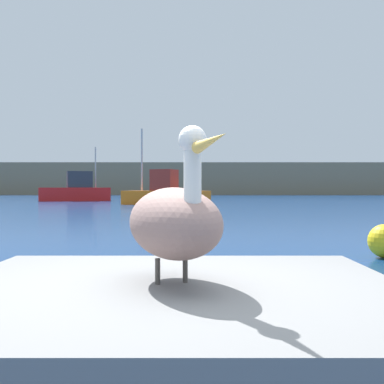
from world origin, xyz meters
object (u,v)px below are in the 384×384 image
(pelican, at_px, (173,221))
(mooring_buoy, at_px, (383,241))
(fishing_boat_red, at_px, (75,190))
(fishing_boat_orange, at_px, (164,193))

(pelican, bearing_deg, mooring_buoy, 129.22)
(fishing_boat_red, xyz_separation_m, fishing_boat_orange, (8.61, -9.57, -0.15))
(pelican, bearing_deg, fishing_boat_orange, 164.28)
(fishing_boat_red, bearing_deg, mooring_buoy, -86.33)
(pelican, xyz_separation_m, mooring_buoy, (3.44, 5.56, -0.74))
(mooring_buoy, bearing_deg, fishing_boat_orange, 101.64)
(pelican, relative_size, fishing_boat_red, 0.19)
(fishing_boat_red, relative_size, fishing_boat_orange, 1.02)
(pelican, relative_size, fishing_boat_orange, 0.19)
(fishing_boat_red, distance_m, fishing_boat_orange, 12.88)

